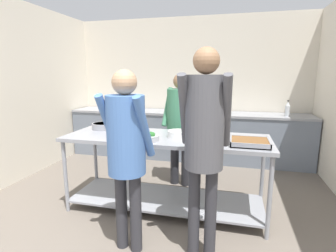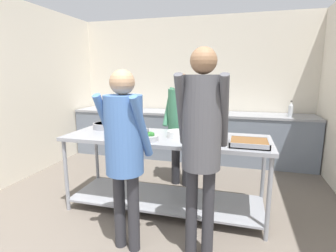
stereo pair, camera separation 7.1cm
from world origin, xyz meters
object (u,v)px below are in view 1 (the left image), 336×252
at_px(serving_tray_greens, 250,142).
at_px(water_bottle, 287,109).
at_px(serving_tray_roast, 210,136).
at_px(guest_serving_right, 126,143).
at_px(broccoli_bowl, 149,137).
at_px(cook_behind_counter, 180,118).
at_px(plate_stack, 178,134).
at_px(guest_serving_left, 204,132).
at_px(sauce_pan, 103,126).
at_px(serving_tray_vegetables, 128,133).

xyz_separation_m(serving_tray_greens, water_bottle, (0.70, 2.03, 0.10)).
height_order(serving_tray_roast, guest_serving_right, guest_serving_right).
bearing_deg(broccoli_bowl, cook_behind_counter, 81.96).
relative_size(plate_stack, guest_serving_left, 0.14).
distance_m(sauce_pan, serving_tray_greens, 1.82).
bearing_deg(sauce_pan, plate_stack, -10.50).
bearing_deg(guest_serving_left, plate_stack, 116.65).
xyz_separation_m(serving_tray_vegetables, serving_tray_greens, (1.35, -0.12, -0.00)).
bearing_deg(sauce_pan, serving_tray_vegetables, -27.19).
relative_size(sauce_pan, guest_serving_left, 0.23).
relative_size(sauce_pan, serving_tray_greens, 1.11).
height_order(plate_stack, guest_serving_right, guest_serving_right).
relative_size(plate_stack, water_bottle, 0.96).
relative_size(broccoli_bowl, guest_serving_right, 0.12).
bearing_deg(serving_tray_roast, broccoli_bowl, -158.27).
bearing_deg(cook_behind_counter, plate_stack, -80.28).
bearing_deg(plate_stack, guest_serving_left, -63.35).
bearing_deg(sauce_pan, guest_serving_left, -33.45).
bearing_deg(serving_tray_vegetables, water_bottle, 43.03).
bearing_deg(cook_behind_counter, guest_serving_left, -71.43).
bearing_deg(plate_stack, serving_tray_roast, 0.61).
relative_size(serving_tray_roast, guest_serving_left, 0.21).
bearing_deg(sauce_pan, water_bottle, 34.23).
bearing_deg(guest_serving_left, sauce_pan, 146.55).
relative_size(plate_stack, serving_tray_roast, 0.68).
height_order(guest_serving_left, guest_serving_right, guest_serving_left).
distance_m(serving_tray_vegetables, guest_serving_right, 0.82).
bearing_deg(broccoli_bowl, serving_tray_greens, 4.96).
bearing_deg(cook_behind_counter, serving_tray_greens, -45.08).
distance_m(serving_tray_vegetables, serving_tray_greens, 1.36).
xyz_separation_m(broccoli_bowl, serving_tray_roast, (0.61, 0.24, -0.01)).
bearing_deg(serving_tray_greens, serving_tray_vegetables, 175.00).
bearing_deg(sauce_pan, serving_tray_roast, -7.73).
xyz_separation_m(serving_tray_greens, guest_serving_left, (-0.39, -0.58, 0.21)).
distance_m(plate_stack, serving_tray_greens, 0.77).
height_order(serving_tray_roast, water_bottle, water_bottle).
distance_m(plate_stack, cook_behind_counter, 0.75).
bearing_deg(serving_tray_roast, guest_serving_left, -88.58).
bearing_deg(serving_tray_greens, sauce_pan, 169.16).
bearing_deg(cook_behind_counter, water_bottle, 35.87).
bearing_deg(serving_tray_greens, broccoli_bowl, -175.04).
distance_m(guest_serving_left, guest_serving_right, 0.67).
relative_size(serving_tray_vegetables, serving_tray_roast, 1.03).
height_order(sauce_pan, serving_tray_vegetables, sauce_pan).
bearing_deg(guest_serving_right, serving_tray_roast, 51.26).
distance_m(serving_tray_vegetables, water_bottle, 2.81).
height_order(plate_stack, serving_tray_greens, plate_stack).
xyz_separation_m(serving_tray_vegetables, broccoli_bowl, (0.33, -0.21, 0.01)).
relative_size(serving_tray_vegetables, plate_stack, 1.53).
relative_size(serving_tray_vegetables, guest_serving_right, 0.24).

